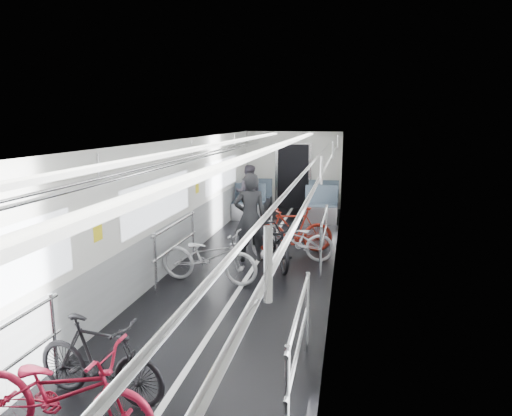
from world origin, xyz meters
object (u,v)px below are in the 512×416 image
Objects in this scene: bike_left_near at (62,392)px; bike_left_far at (209,256)px; bike_left_mid at (99,359)px; person_seated at (249,192)px; bike_right_far at (294,230)px; person_standing at (250,217)px; bike_right_mid at (292,240)px; bike_aisle at (278,240)px.

bike_left_far is at bearing 0.23° from bike_left_near.
bike_left_mid is 0.95× the size of person_seated.
bike_right_far is 1.05× the size of person_seated.
person_standing is (0.49, 4.79, 0.44)m from bike_left_mid.
bike_right_mid is 1.06× the size of person_seated.
bike_left_near is at bearing 66.04° from person_standing.
bike_right_mid is at bearing 108.48° from person_seated.
person_standing is at bearing -60.63° from bike_right_far.
bike_left_far is 1.60m from bike_aisle.
bike_left_mid is 0.90× the size of bike_right_mid.
bike_aisle is at bearing -28.17° from bike_right_far.
person_standing reaches higher than bike_left_near.
bike_left_near is 0.60m from bike_left_mid.
bike_right_far is at bearing 179.27° from bike_right_mid.
bike_aisle is at bearing -33.76° from bike_left_far.
bike_right_far is 1.17m from person_standing.
person_standing reaches higher than person_seated.
bike_left_far is 1.09× the size of bike_right_far.
person_seated is at bearing -158.69° from bike_right_mid.
bike_aisle reaches higher than bike_right_far.
bike_left_mid is 5.12m from bike_right_mid.
person_seated reaches higher than bike_aisle.
bike_aisle reaches higher than bike_left_far.
person_seated is (-1.43, 3.83, 0.28)m from bike_aisle.
bike_right_mid is 0.95m from person_standing.
person_seated is (-0.36, 9.12, 0.31)m from bike_left_near.
bike_right_far reaches higher than bike_left_far.
bike_left_far is (0.06, 3.45, 0.02)m from bike_left_mid.
bike_right_far is at bearing -10.67° from bike_left_near.
bike_right_mid is 3.96m from person_seated.
bike_left_near is 1.19× the size of bike_left_mid.
bike_right_far is at bearing -24.70° from bike_left_far.
bike_left_far is 1.47m from person_standing.
bike_left_near is at bearing -173.25° from bike_left_mid.
bike_right_mid is (1.31, 4.95, -0.01)m from bike_left_mid.
bike_left_near is 0.95× the size of bike_aisle.
bike_left_far reaches higher than bike_right_mid.
bike_right_mid is at bearing -11.41° from bike_right_far.
bike_left_near is 5.40m from bike_aisle.
bike_aisle reaches higher than bike_left_mid.
bike_right_far is at bearing -154.80° from person_standing.
person_seated reaches higher than bike_right_far.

